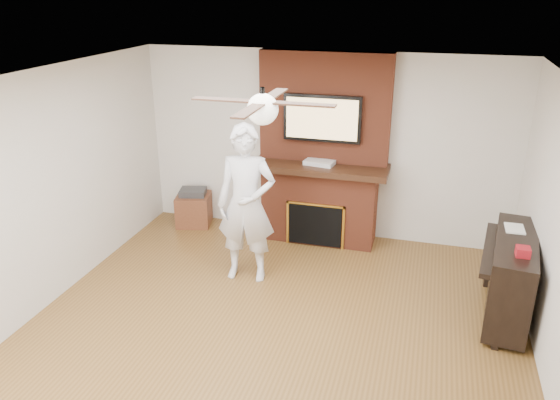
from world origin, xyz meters
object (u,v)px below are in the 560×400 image
(side_table, at_px, (194,208))
(person, at_px, (246,204))
(fireplace, at_px, (321,169))
(piano, at_px, (510,276))

(side_table, bearing_deg, person, -58.31)
(fireplace, bearing_deg, person, -114.58)
(fireplace, distance_m, side_table, 2.00)
(person, xyz_separation_m, side_table, (-1.25, 1.24, -0.68))
(side_table, distance_m, piano, 4.34)
(fireplace, bearing_deg, piano, -31.04)
(fireplace, relative_size, side_table, 4.44)
(fireplace, bearing_deg, side_table, -177.92)
(person, height_order, piano, person)
(person, xyz_separation_m, piano, (2.88, -0.06, -0.45))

